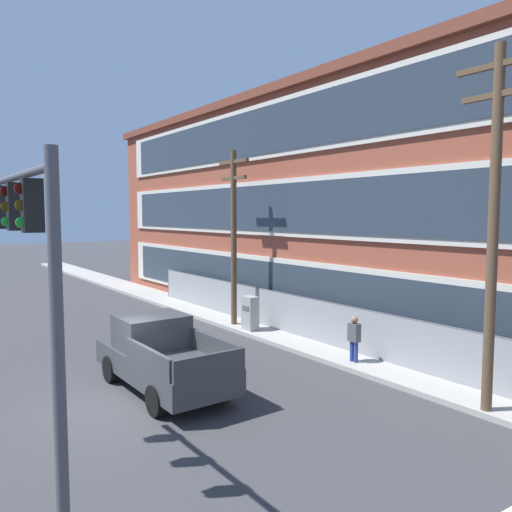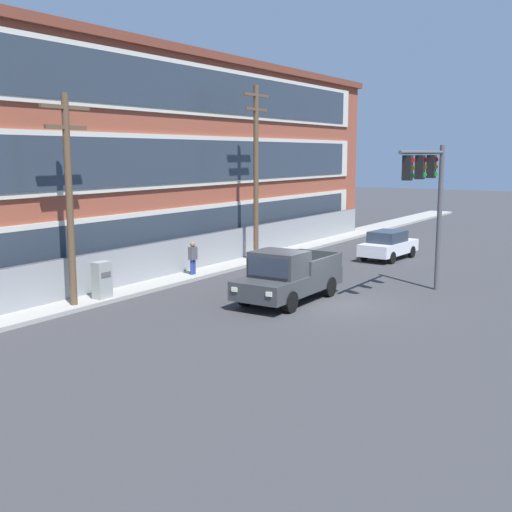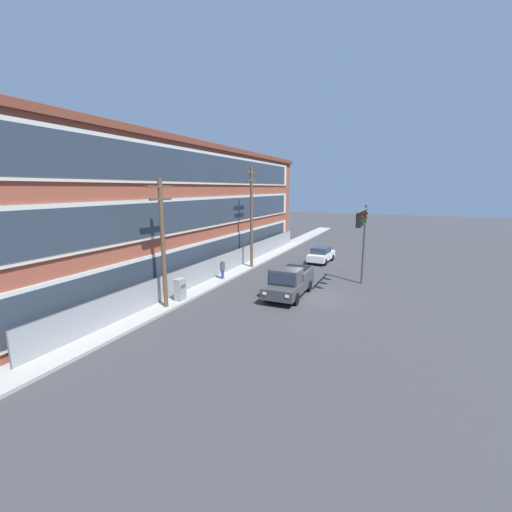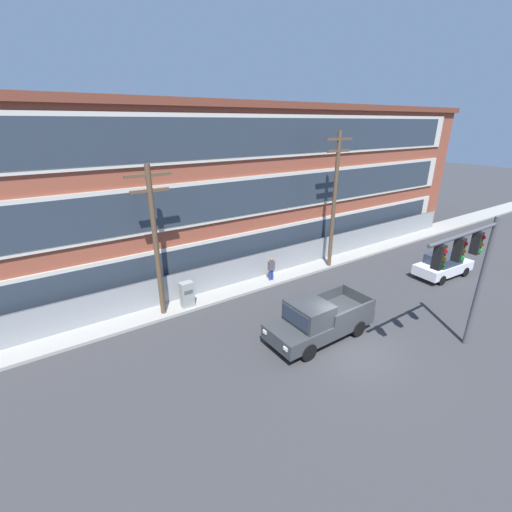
{
  "view_description": "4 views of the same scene",
  "coord_description": "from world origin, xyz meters",
  "px_view_note": "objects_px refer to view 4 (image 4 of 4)",
  "views": [
    {
      "loc": [
        12.42,
        -4.58,
        5.05
      ],
      "look_at": [
        -1.26,
        5.33,
        3.63
      ],
      "focal_mm": 35.0,
      "sensor_mm": 36.0,
      "label": 1
    },
    {
      "loc": [
        -21.64,
        -10.86,
        5.72
      ],
      "look_at": [
        -2.13,
        1.9,
        1.97
      ],
      "focal_mm": 45.0,
      "sensor_mm": 36.0,
      "label": 2
    },
    {
      "loc": [
        -21.85,
        -5.52,
        7.25
      ],
      "look_at": [
        -1.41,
        3.5,
        2.8
      ],
      "focal_mm": 24.0,
      "sensor_mm": 36.0,
      "label": 3
    },
    {
      "loc": [
        -10.67,
        -8.31,
        9.58
      ],
      "look_at": [
        -1.9,
        4.7,
        3.41
      ],
      "focal_mm": 24.0,
      "sensor_mm": 36.0,
      "label": 4
    }
  ],
  "objects_px": {
    "sedan_white": "(443,265)",
    "pedestrian_near_cabinet": "(271,268)",
    "utility_pole_near_corner": "(155,238)",
    "electrical_cabinet": "(187,296)",
    "traffic_signal_mast": "(469,263)",
    "pickup_truck_dark_grey": "(318,320)",
    "utility_pole_midblock": "(335,198)"
  },
  "relations": [
    {
      "from": "utility_pole_near_corner",
      "to": "pedestrian_near_cabinet",
      "type": "relative_size",
      "value": 4.63
    },
    {
      "from": "utility_pole_near_corner",
      "to": "electrical_cabinet",
      "type": "xyz_separation_m",
      "value": [
        1.35,
        -0.07,
        -3.51
      ]
    },
    {
      "from": "sedan_white",
      "to": "electrical_cabinet",
      "type": "xyz_separation_m",
      "value": [
        -15.69,
        5.45,
        0.0
      ]
    },
    {
      "from": "traffic_signal_mast",
      "to": "utility_pole_midblock",
      "type": "relative_size",
      "value": 0.66
    },
    {
      "from": "traffic_signal_mast",
      "to": "pickup_truck_dark_grey",
      "type": "height_order",
      "value": "traffic_signal_mast"
    },
    {
      "from": "pedestrian_near_cabinet",
      "to": "utility_pole_near_corner",
      "type": "bearing_deg",
      "value": -179.43
    },
    {
      "from": "utility_pole_midblock",
      "to": "traffic_signal_mast",
      "type": "bearing_deg",
      "value": -105.38
    },
    {
      "from": "sedan_white",
      "to": "pedestrian_near_cabinet",
      "type": "distance_m",
      "value": 11.39
    },
    {
      "from": "pickup_truck_dark_grey",
      "to": "electrical_cabinet",
      "type": "relative_size",
      "value": 3.37
    },
    {
      "from": "utility_pole_near_corner",
      "to": "utility_pole_midblock",
      "type": "relative_size",
      "value": 0.86
    },
    {
      "from": "sedan_white",
      "to": "utility_pole_midblock",
      "type": "relative_size",
      "value": 0.46
    },
    {
      "from": "utility_pole_near_corner",
      "to": "pedestrian_near_cabinet",
      "type": "bearing_deg",
      "value": 0.57
    },
    {
      "from": "sedan_white",
      "to": "pedestrian_near_cabinet",
      "type": "xyz_separation_m",
      "value": [
        -9.92,
        5.59,
        0.18
      ]
    },
    {
      "from": "pickup_truck_dark_grey",
      "to": "electrical_cabinet",
      "type": "height_order",
      "value": "pickup_truck_dark_grey"
    },
    {
      "from": "sedan_white",
      "to": "pedestrian_near_cabinet",
      "type": "relative_size",
      "value": 2.5
    },
    {
      "from": "traffic_signal_mast",
      "to": "electrical_cabinet",
      "type": "xyz_separation_m",
      "value": [
        -7.83,
        10.12,
        -3.59
      ]
    },
    {
      "from": "traffic_signal_mast",
      "to": "sedan_white",
      "type": "height_order",
      "value": "traffic_signal_mast"
    },
    {
      "from": "traffic_signal_mast",
      "to": "electrical_cabinet",
      "type": "distance_m",
      "value": 13.29
    },
    {
      "from": "utility_pole_near_corner",
      "to": "pedestrian_near_cabinet",
      "type": "xyz_separation_m",
      "value": [
        7.12,
        0.07,
        -3.33
      ]
    },
    {
      "from": "traffic_signal_mast",
      "to": "sedan_white",
      "type": "relative_size",
      "value": 1.43
    },
    {
      "from": "sedan_white",
      "to": "utility_pole_near_corner",
      "type": "bearing_deg",
      "value": 162.06
    },
    {
      "from": "pedestrian_near_cabinet",
      "to": "sedan_white",
      "type": "bearing_deg",
      "value": -29.39
    },
    {
      "from": "traffic_signal_mast",
      "to": "electrical_cabinet",
      "type": "relative_size",
      "value": 3.8
    },
    {
      "from": "traffic_signal_mast",
      "to": "pickup_truck_dark_grey",
      "type": "distance_m",
      "value": 6.63
    },
    {
      "from": "pedestrian_near_cabinet",
      "to": "electrical_cabinet",
      "type": "bearing_deg",
      "value": -178.57
    },
    {
      "from": "utility_pole_midblock",
      "to": "electrical_cabinet",
      "type": "distance_m",
      "value": 11.36
    },
    {
      "from": "pickup_truck_dark_grey",
      "to": "sedan_white",
      "type": "distance_m",
      "value": 11.72
    },
    {
      "from": "utility_pole_midblock",
      "to": "utility_pole_near_corner",
      "type": "bearing_deg",
      "value": 178.63
    },
    {
      "from": "traffic_signal_mast",
      "to": "utility_pole_near_corner",
      "type": "xyz_separation_m",
      "value": [
        -9.18,
        10.2,
        -0.08
      ]
    },
    {
      "from": "pickup_truck_dark_grey",
      "to": "utility_pole_midblock",
      "type": "bearing_deg",
      "value": 41.13
    },
    {
      "from": "traffic_signal_mast",
      "to": "pickup_truck_dark_grey",
      "type": "relative_size",
      "value": 1.13
    },
    {
      "from": "sedan_white",
      "to": "pedestrian_near_cabinet",
      "type": "bearing_deg",
      "value": 150.61
    }
  ]
}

